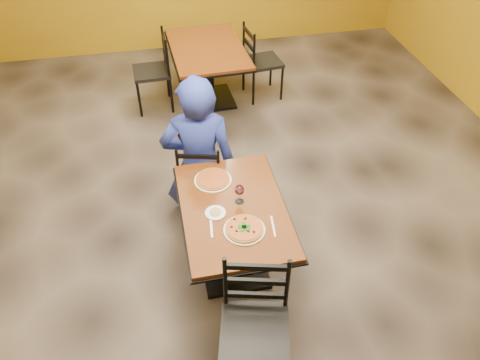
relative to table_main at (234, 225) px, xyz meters
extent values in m
cube|color=black|center=(0.00, 0.50, -0.56)|extent=(7.00, 8.00, 0.01)
cube|color=#6C2F11|center=(0.00, 0.00, 0.18)|extent=(0.80, 1.20, 0.03)
cube|color=black|center=(0.00, 0.00, 0.15)|extent=(0.83, 1.23, 0.02)
cylinder|color=black|center=(0.00, 0.00, -0.19)|extent=(0.12, 0.12, 0.66)
cube|color=black|center=(0.00, 0.00, -0.54)|extent=(0.55, 0.55, 0.04)
cube|color=#6C2F11|center=(0.22, 2.81, 0.18)|extent=(0.93, 1.35, 0.03)
cube|color=black|center=(0.22, 2.81, 0.15)|extent=(0.96, 1.38, 0.02)
cylinder|color=black|center=(0.22, 2.81, -0.19)|extent=(0.13, 0.13, 0.66)
cube|color=black|center=(0.22, 2.81, -0.54)|extent=(0.63, 0.63, 0.04)
imported|color=#1C2A9B|center=(-0.16, 0.86, 0.17)|extent=(0.74, 0.54, 1.45)
cylinder|color=white|center=(0.03, -0.25, 0.20)|extent=(0.31, 0.31, 0.01)
cylinder|color=maroon|center=(0.03, -0.25, 0.21)|extent=(0.28, 0.28, 0.02)
cylinder|color=white|center=(-0.10, 0.35, 0.20)|extent=(0.31, 0.31, 0.01)
cylinder|color=#B36322|center=(-0.10, 0.35, 0.21)|extent=(0.28, 0.28, 0.02)
cylinder|color=white|center=(-0.15, -0.03, 0.20)|extent=(0.16, 0.16, 0.01)
cylinder|color=tan|center=(-0.15, -0.03, 0.21)|extent=(0.09, 0.09, 0.01)
cube|color=silver|center=(-0.20, -0.18, 0.20)|extent=(0.03, 0.19, 0.00)
cube|color=silver|center=(0.25, -0.25, 0.20)|extent=(0.04, 0.21, 0.00)
camera|label=1|loc=(-0.47, -2.52, 2.74)|focal=34.83mm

